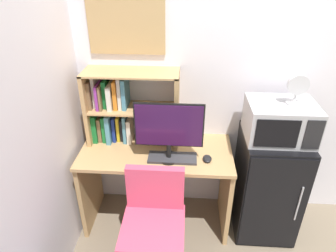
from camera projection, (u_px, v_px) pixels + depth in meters
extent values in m
cube|color=silver|center=(324.00, 80.00, 2.41)|extent=(6.40, 0.04, 2.60)
cube|color=tan|center=(156.00, 152.00, 2.48)|extent=(1.24, 0.59, 0.03)
cube|color=tan|center=(90.00, 185.00, 2.70)|extent=(0.04, 0.53, 0.74)
cube|color=tan|center=(225.00, 191.00, 2.63)|extent=(0.04, 0.53, 0.74)
cube|color=tan|center=(90.00, 106.00, 2.48)|extent=(0.03, 0.29, 0.62)
cube|color=tan|center=(177.00, 109.00, 2.44)|extent=(0.03, 0.29, 0.62)
cube|color=tan|center=(131.00, 72.00, 2.31)|extent=(0.75, 0.29, 0.01)
cube|color=tan|center=(133.00, 108.00, 2.46)|extent=(0.69, 0.29, 0.01)
cube|color=#197233|center=(97.00, 125.00, 2.59)|extent=(0.04, 0.22, 0.25)
cube|color=brown|center=(102.00, 126.00, 2.60)|extent=(0.03, 0.20, 0.22)
cube|color=#197233|center=(106.00, 126.00, 2.59)|extent=(0.03, 0.20, 0.23)
cube|color=teal|center=(111.00, 125.00, 2.57)|extent=(0.04, 0.24, 0.26)
cube|color=navy|center=(116.00, 126.00, 2.59)|extent=(0.03, 0.19, 0.22)
cube|color=gold|center=(120.00, 126.00, 2.60)|extent=(0.02, 0.17, 0.22)
cube|color=black|center=(123.00, 127.00, 2.60)|extent=(0.02, 0.16, 0.20)
cube|color=teal|center=(126.00, 126.00, 2.58)|extent=(0.03, 0.21, 0.25)
cube|color=silver|center=(131.00, 128.00, 2.58)|extent=(0.03, 0.21, 0.21)
cube|color=brown|center=(92.00, 92.00, 2.44)|extent=(0.03, 0.22, 0.23)
cube|color=silver|center=(96.00, 90.00, 2.44)|extent=(0.02, 0.17, 0.26)
cube|color=purple|center=(100.00, 94.00, 2.44)|extent=(0.02, 0.23, 0.20)
cube|color=brown|center=(103.00, 95.00, 2.44)|extent=(0.02, 0.23, 0.20)
cube|color=#197233|center=(107.00, 92.00, 2.45)|extent=(0.03, 0.17, 0.23)
cube|color=silver|center=(112.00, 95.00, 2.44)|extent=(0.04, 0.23, 0.20)
cube|color=orange|center=(117.00, 92.00, 2.43)|extent=(0.03, 0.20, 0.24)
cube|color=silver|center=(121.00, 91.00, 2.43)|extent=(0.03, 0.19, 0.26)
cube|color=teal|center=(125.00, 92.00, 2.42)|extent=(0.03, 0.20, 0.25)
cylinder|color=black|center=(169.00, 158.00, 2.36)|extent=(0.18, 0.18, 0.02)
cylinder|color=black|center=(169.00, 151.00, 2.33)|extent=(0.04, 0.04, 0.12)
cube|color=black|center=(169.00, 125.00, 2.23)|extent=(0.52, 0.01, 0.36)
cube|color=#33143D|center=(169.00, 126.00, 2.22)|extent=(0.50, 0.02, 0.33)
cube|color=#333338|center=(172.00, 158.00, 2.36)|extent=(0.38, 0.15, 0.02)
ellipsoid|color=black|center=(207.00, 159.00, 2.34)|extent=(0.07, 0.10, 0.03)
cube|color=black|center=(267.00, 184.00, 2.57)|extent=(0.49, 0.52, 0.94)
cube|color=black|center=(274.00, 206.00, 2.33)|extent=(0.47, 0.01, 0.90)
cylinder|color=#B2B2B7|center=(299.00, 204.00, 2.29)|extent=(0.01, 0.01, 0.33)
cube|color=#ADADB2|center=(280.00, 121.00, 2.27)|extent=(0.50, 0.39, 0.29)
cube|color=black|center=(277.00, 134.00, 2.10)|extent=(0.30, 0.01, 0.22)
cube|color=black|center=(313.00, 135.00, 2.08)|extent=(0.12, 0.01, 0.23)
cylinder|color=silver|center=(294.00, 103.00, 2.19)|extent=(0.11, 0.11, 0.01)
cylinder|color=silver|center=(295.00, 98.00, 2.17)|extent=(0.02, 0.02, 0.06)
cylinder|color=silver|center=(298.00, 85.00, 2.11)|extent=(0.15, 0.03, 0.15)
cube|color=#D84766|center=(153.00, 230.00, 2.10)|extent=(0.44, 0.44, 0.07)
cube|color=#D84766|center=(155.00, 187.00, 2.17)|extent=(0.42, 0.06, 0.35)
cube|color=tan|center=(126.00, 24.00, 2.27)|extent=(0.59, 0.02, 0.45)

